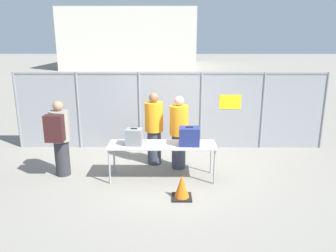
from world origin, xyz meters
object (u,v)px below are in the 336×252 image
Objects in this scene: inspection_table at (162,147)px; utility_trailer at (232,120)px; suitcase_navy at (189,136)px; security_worker_far at (154,128)px; traveler_hooded at (59,136)px; traffic_cone at (182,188)px; security_worker_near at (179,132)px; suitcase_grey at (134,137)px.

inspection_table is 4.20m from utility_trailer.
suitcase_navy is (0.59, -0.04, 0.25)m from inspection_table.
security_worker_far is 3.64m from utility_trailer.
traveler_hooded reaches higher than traffic_cone.
security_worker_near is (0.38, 0.63, 0.16)m from inspection_table.
inspection_table is 0.94m from security_worker_far.
traveler_hooded is (-2.28, 0.12, 0.21)m from inspection_table.
security_worker_far reaches higher than suitcase_grey.
utility_trailer is (2.80, 3.61, -0.53)m from suitcase_grey.
security_worker_far reaches higher than traffic_cone.
security_worker_near is at bearing 90.85° from traffic_cone.
inspection_table is 1.32× the size of security_worker_far.
suitcase_grey is 0.09× the size of utility_trailer.
security_worker_far is (-0.80, 0.93, -0.07)m from suitcase_navy.
utility_trailer is at bearing 58.46° from inspection_table.
utility_trailer is (2.41, 2.68, -0.48)m from security_worker_far.
security_worker_near is 3.49m from utility_trailer.
traffic_cone is at bearing 84.10° from security_worker_near.
suitcase_grey is at bearing -176.69° from inspection_table.
inspection_table is at bearing 83.65° from security_worker_far.
utility_trailer is (1.81, 2.94, -0.46)m from security_worker_near.
suitcase_grey is 0.85× the size of suitcase_navy.
traveler_hooded is 3.55× the size of traffic_cone.
traveler_hooded is at bearing 176.92° from inspection_table.
security_worker_near is (2.66, 0.51, -0.04)m from traveler_hooded.
inspection_table is at bearing 3.31° from suitcase_grey.
security_worker_far reaches higher than security_worker_near.
security_worker_near is 0.40× the size of utility_trailer.
suitcase_navy is 0.26× the size of traveler_hooded.
suitcase_grey is 4.60m from utility_trailer.
traveler_hooded is 5.67m from utility_trailer.
traffic_cone is (2.68, -1.07, -0.73)m from traveler_hooded.
suitcase_grey reaches higher than traffic_cone.
suitcase_navy is at bearing -113.98° from utility_trailer.
traveler_hooded is 2.20m from security_worker_far.
traveler_hooded is 0.98× the size of security_worker_near.
security_worker_near reaches higher than traffic_cone.
inspection_table is 6.21× the size of suitcase_grey.
security_worker_far is at bearing -2.00° from traveler_hooded.
inspection_table is 1.34× the size of security_worker_near.
traffic_cone is at bearing 88.68° from security_worker_far.
suitcase_grey reaches higher than utility_trailer.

